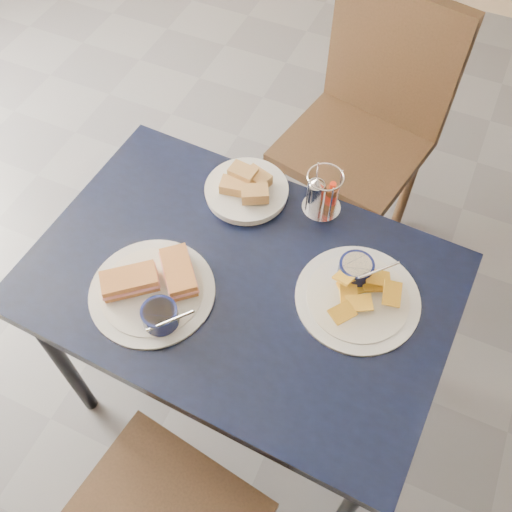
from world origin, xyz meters
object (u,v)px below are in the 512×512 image
at_px(chair_far, 364,115).
at_px(plantain_plate, 357,289).
at_px(condiment_caddy, 322,194).
at_px(sandwich_plate, 154,289).
at_px(dining_table, 240,293).
at_px(bread_basket, 247,189).

height_order(chair_far, plantain_plate, chair_far).
distance_m(chair_far, condiment_caddy, 0.64).
bearing_deg(sandwich_plate, condiment_caddy, 57.35).
relative_size(dining_table, sandwich_plate, 3.46).
height_order(dining_table, condiment_caddy, condiment_caddy).
height_order(dining_table, bread_basket, bread_basket).
bearing_deg(condiment_caddy, plantain_plate, -50.38).
relative_size(sandwich_plate, plantain_plate, 1.02).
bearing_deg(plantain_plate, dining_table, -163.67).
distance_m(dining_table, sandwich_plate, 0.24).
bearing_deg(bread_basket, condiment_caddy, 11.04).
distance_m(bread_basket, condiment_caddy, 0.22).
distance_m(sandwich_plate, bread_basket, 0.41).
relative_size(sandwich_plate, condiment_caddy, 2.40).
distance_m(chair_far, plantain_plate, 0.88).
relative_size(chair_far, condiment_caddy, 7.48).
bearing_deg(chair_far, plantain_plate, -74.72).
xyz_separation_m(sandwich_plate, bread_basket, (0.07, 0.40, -0.00)).
distance_m(plantain_plate, bread_basket, 0.44).
bearing_deg(dining_table, chair_far, 85.83).
distance_m(chair_far, sandwich_plate, 1.09).
relative_size(dining_table, chair_far, 1.11).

